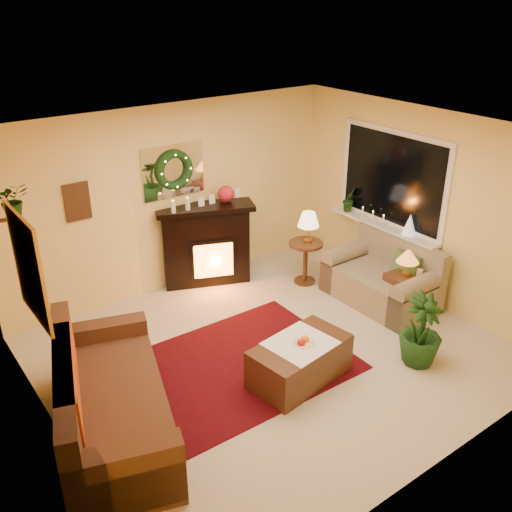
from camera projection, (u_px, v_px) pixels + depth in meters
floor at (273, 353)px, 6.78m from camera, size 5.00×5.00×0.00m
ceiling at (277, 137)px, 5.66m from camera, size 5.00×5.00×0.00m
wall_back at (174, 199)px, 7.86m from camera, size 5.00×5.00×0.00m
wall_front at (447, 351)px, 4.58m from camera, size 5.00×5.00×0.00m
wall_left at (46, 329)px, 4.88m from camera, size 4.50×4.50×0.00m
wall_right at (423, 207)px, 7.56m from camera, size 4.50×4.50×0.00m
area_rug at (237, 365)px, 6.55m from camera, size 2.52×1.91×0.01m
sofa at (113, 396)px, 5.41m from camera, size 1.58×2.36×0.94m
red_throw at (104, 386)px, 5.50m from camera, size 0.81×1.32×0.02m
fireplace at (206, 247)px, 8.21m from camera, size 1.28×0.82×1.12m
poinsettia at (226, 194)px, 8.04m from camera, size 0.23×0.23×0.23m
mantel_candle_a at (173, 208)px, 7.64m from camera, size 0.06×0.06×0.19m
mantel_candle_b at (188, 205)px, 7.74m from camera, size 0.07×0.07×0.20m
mantel_mirror at (173, 171)px, 7.67m from camera, size 0.92×0.02×0.72m
wreath at (175, 170)px, 7.63m from camera, size 0.55×0.11×0.55m
wall_art at (77, 202)px, 7.01m from camera, size 0.32×0.03×0.48m
gold_mirror at (28, 268)px, 4.92m from camera, size 0.03×0.84×1.00m
hanging_plant at (16, 216)px, 5.44m from camera, size 0.33×0.28×0.36m
loveseat at (381, 274)px, 7.72m from camera, size 0.87×1.50×0.87m
window_frame at (393, 179)px, 7.84m from camera, size 0.03×1.86×1.36m
window_glass at (392, 179)px, 7.83m from camera, size 0.02×1.70×1.22m
window_sill at (383, 226)px, 8.08m from camera, size 0.22×1.86×0.04m
mini_tree at (410, 224)px, 7.70m from camera, size 0.19×0.19×0.29m
sill_plant at (349, 199)px, 8.49m from camera, size 0.26×0.21×0.47m
side_table_round at (305, 262)px, 8.28m from camera, size 0.51×0.51×0.64m
lamp_cream at (308, 227)px, 8.04m from camera, size 0.31×0.31×0.47m
end_table_square at (405, 295)px, 7.52m from camera, size 0.48×0.48×0.55m
lamp_tiffany at (407, 263)px, 7.30m from camera, size 0.29×0.29×0.42m
coffee_table at (300, 363)px, 6.25m from camera, size 1.18×0.76×0.47m
fruit_bowl at (304, 345)px, 6.15m from camera, size 0.25×0.25×0.06m
floor_palm at (422, 329)px, 6.43m from camera, size 1.46×1.46×2.58m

